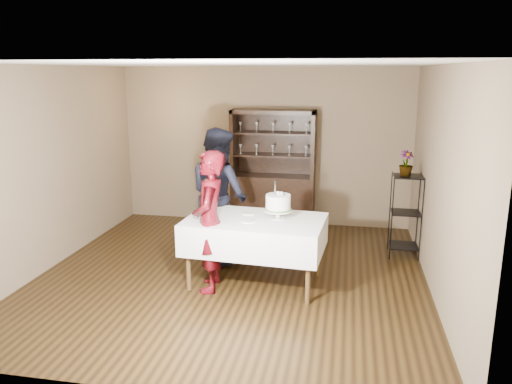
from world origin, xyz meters
TOP-DOWN VIEW (x-y plane):
  - floor at (0.00, 0.00)m, footprint 5.00×5.00m
  - ceiling at (0.00, 0.00)m, footprint 5.00×5.00m
  - back_wall at (0.00, 2.50)m, footprint 5.00×0.02m
  - wall_left at (-2.50, 0.00)m, footprint 0.02×5.00m
  - wall_right at (2.50, 0.00)m, footprint 0.02×5.00m
  - china_hutch at (0.20, 2.25)m, footprint 1.40×0.48m
  - plant_etagere at (2.28, 1.20)m, footprint 0.42×0.42m
  - cake_table at (0.34, -0.16)m, footprint 1.76×1.16m
  - woman at (-0.17, -0.41)m, footprint 0.50×0.68m
  - man at (-0.32, 0.62)m, footprint 1.15×1.14m
  - cake at (0.62, -0.07)m, footprint 0.38×0.38m
  - plate_near at (0.28, -0.27)m, footprint 0.21×0.21m
  - plate_far at (0.22, 0.05)m, footprint 0.17×0.17m
  - potted_plant at (2.24, 1.18)m, footprint 0.26×0.26m

SIDE VIEW (x-z plane):
  - floor at x=0.00m, z-range 0.00..0.00m
  - cake_table at x=0.34m, z-range 0.22..1.07m
  - plant_etagere at x=2.28m, z-range 0.05..1.25m
  - china_hutch at x=0.20m, z-range -0.34..1.66m
  - plate_near at x=0.28m, z-range 0.85..0.86m
  - plate_far at x=0.22m, z-range 0.85..0.86m
  - woman at x=-0.17m, z-range 0.00..1.72m
  - man at x=-0.32m, z-range 0.00..1.88m
  - cake at x=0.62m, z-range 0.80..1.27m
  - back_wall at x=0.00m, z-range 0.00..2.70m
  - wall_left at x=-2.50m, z-range 0.00..2.70m
  - wall_right at x=2.50m, z-range 0.00..2.70m
  - potted_plant at x=2.24m, z-range 1.19..1.54m
  - ceiling at x=0.00m, z-range 2.70..2.70m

